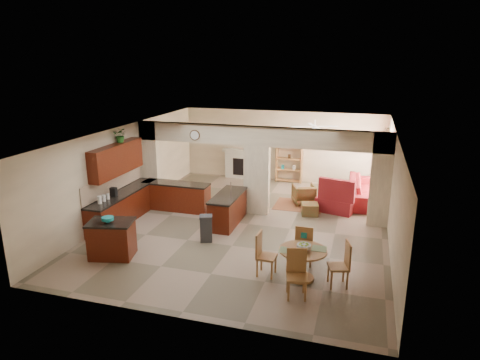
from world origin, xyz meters
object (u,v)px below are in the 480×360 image
(sofa, at_px, (365,190))
(armchair, at_px, (304,194))
(dining_table, at_px, (303,259))
(kitchen_island, at_px, (112,239))

(sofa, height_order, armchair, sofa)
(sofa, bearing_deg, armchair, 110.26)
(sofa, distance_m, armchair, 2.14)
(dining_table, height_order, sofa, sofa)
(dining_table, distance_m, sofa, 6.12)
(dining_table, relative_size, sofa, 0.39)
(kitchen_island, relative_size, armchair, 1.67)
(kitchen_island, bearing_deg, sofa, 32.75)
(kitchen_island, xyz_separation_m, dining_table, (4.73, 0.21, 0.02))
(kitchen_island, height_order, dining_table, kitchen_island)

